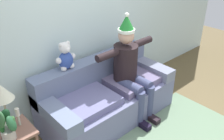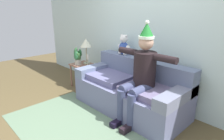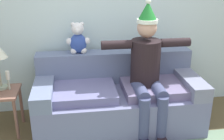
{
  "view_description": "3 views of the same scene",
  "coord_description": "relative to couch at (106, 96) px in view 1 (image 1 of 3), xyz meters",
  "views": [
    {
      "loc": [
        -1.93,
        -1.22,
        2.39
      ],
      "look_at": [
        -0.01,
        0.89,
        0.83
      ],
      "focal_mm": 39.63,
      "sensor_mm": 36.0,
      "label": 1
    },
    {
      "loc": [
        2.0,
        -1.35,
        1.7
      ],
      "look_at": [
        -0.23,
        0.78,
        0.71
      ],
      "focal_mm": 31.3,
      "sensor_mm": 36.0,
      "label": 2
    },
    {
      "loc": [
        -0.49,
        -1.94,
        1.88
      ],
      "look_at": [
        -0.11,
        0.78,
        0.81
      ],
      "focal_mm": 44.08,
      "sensor_mm": 36.0,
      "label": 3
    }
  ],
  "objects": [
    {
      "name": "teddy_bear",
      "position": [
        -0.44,
        0.27,
        0.68
      ],
      "size": [
        0.29,
        0.17,
        0.38
      ],
      "color": "#304BA1",
      "rests_on": "couch"
    },
    {
      "name": "person_seated",
      "position": [
        0.31,
        -0.16,
        0.44
      ],
      "size": [
        1.02,
        0.77,
        1.53
      ],
      "color": "black",
      "rests_on": "ground_plane"
    },
    {
      "name": "table_lamp",
      "position": [
        -1.35,
        0.08,
        0.62
      ],
      "size": [
        0.24,
        0.24,
        0.56
      ],
      "color": "#ADBC9D",
      "rests_on": "side_table"
    },
    {
      "name": "potted_plant",
      "position": [
        -1.42,
        -0.1,
        0.36
      ],
      "size": [
        0.22,
        0.25,
        0.38
      ],
      "color": "#B5B3A7",
      "rests_on": "side_table"
    },
    {
      "name": "candle_short",
      "position": [
        -1.26,
        0.03,
        0.33
      ],
      "size": [
        0.04,
        0.04,
        0.23
      ],
      "color": "beige",
      "rests_on": "side_table"
    },
    {
      "name": "couch",
      "position": [
        0.0,
        0.0,
        0.0
      ],
      "size": [
        1.94,
        0.89,
        0.85
      ],
      "color": "slate",
      "rests_on": "ground_plane"
    },
    {
      "name": "back_wall",
      "position": [
        0.0,
        0.52,
        1.01
      ],
      "size": [
        7.0,
        0.1,
        2.7
      ],
      "primitive_type": "cube",
      "color": "silver",
      "rests_on": "ground_plane"
    },
    {
      "name": "side_table",
      "position": [
        -1.39,
        -0.01,
        0.09
      ],
      "size": [
        0.48,
        0.42,
        0.52
      ],
      "color": "#885C4C",
      "rests_on": "ground_plane"
    }
  ]
}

